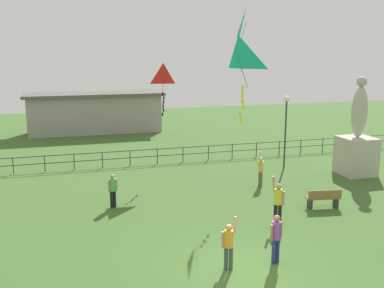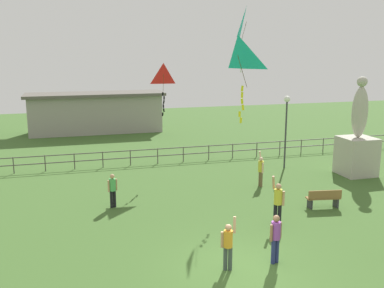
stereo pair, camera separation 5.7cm
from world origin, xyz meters
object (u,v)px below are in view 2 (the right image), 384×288
at_px(person_1, 278,201).
at_px(kite_2, 238,57).
at_px(lamppost, 286,116).
at_px(person_6, 276,236).
at_px(statue_monument, 357,145).
at_px(kite_3, 164,76).
at_px(kite_1, 246,24).
at_px(person_2, 113,188).
at_px(person_0, 228,243).
at_px(person_4, 261,169).
at_px(park_bench, 324,198).

xyz_separation_m(person_1, kite_2, (-2.24, -1.03, 5.59)).
height_order(lamppost, person_6, lamppost).
height_order(statue_monument, kite_3, kite_3).
bearing_deg(kite_2, person_1, 24.73).
xyz_separation_m(statue_monument, kite_1, (-6.86, -0.08, 6.41)).
distance_m(person_6, kite_2, 6.00).
xyz_separation_m(person_2, kite_3, (3.35, 4.49, 4.62)).
bearing_deg(statue_monument, kite_2, -146.39).
xyz_separation_m(person_0, person_1, (3.20, 2.94, 0.11)).
relative_size(person_1, person_4, 1.11).
xyz_separation_m(person_0, kite_3, (0.49, 11.31, 4.59)).
xyz_separation_m(statue_monument, person_2, (-13.67, -1.63, -0.80)).
distance_m(person_1, kite_1, 8.95).
distance_m(park_bench, person_6, 6.06).
height_order(park_bench, person_6, person_6).
height_order(lamppost, kite_3, kite_3).
xyz_separation_m(lamppost, person_0, (-7.64, -10.84, -2.22)).
distance_m(lamppost, person_4, 4.72).
relative_size(person_6, kite_3, 0.58).
xyz_separation_m(statue_monument, person_6, (-9.16, -8.43, -0.73)).
distance_m(person_0, person_4, 9.18).
bearing_deg(park_bench, person_1, -157.14).
height_order(person_2, person_6, person_6).
distance_m(statue_monument, kite_2, 12.81).
xyz_separation_m(lamppost, kite_3, (-7.15, 0.47, 2.37)).
height_order(park_bench, person_1, person_1).
xyz_separation_m(person_6, kite_2, (-0.69, 1.89, 5.65)).
bearing_deg(person_4, person_6, -111.50).
bearing_deg(person_6, person_0, -179.38).
relative_size(kite_2, kite_3, 1.02).
bearing_deg(person_0, person_2, 112.75).
bearing_deg(statue_monument, person_2, -173.20).
relative_size(kite_1, kite_3, 1.11).
xyz_separation_m(park_bench, person_6, (-4.41, -4.12, 0.49)).
height_order(statue_monument, person_1, statue_monument).
relative_size(person_2, kite_2, 0.52).
relative_size(person_2, kite_1, 0.48).
xyz_separation_m(lamppost, park_bench, (-1.58, -6.70, -2.66)).
relative_size(person_0, person_2, 1.18).
xyz_separation_m(lamppost, kite_2, (-6.68, -8.93, 3.47)).
xyz_separation_m(person_4, kite_1, (-0.79, 0.51, 7.18)).
bearing_deg(lamppost, kite_2, -126.80).
distance_m(person_1, person_2, 7.20).
bearing_deg(person_0, person_6, 0.62).
relative_size(person_0, person_6, 1.09).
distance_m(statue_monument, kite_3, 11.36).
height_order(person_6, kite_2, kite_2).
relative_size(person_6, kite_2, 0.57).
bearing_deg(person_6, kite_3, 95.84).
bearing_deg(person_2, person_0, -67.25).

